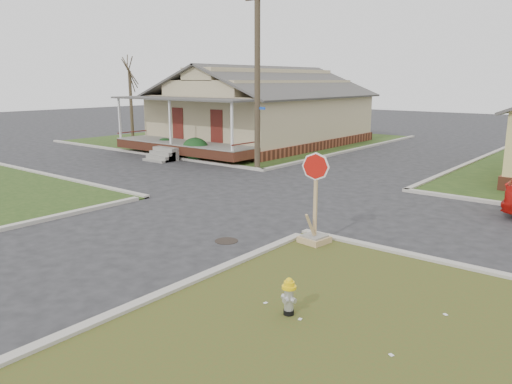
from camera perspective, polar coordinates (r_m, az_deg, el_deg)
The scene contains 11 objects.
ground at distance 15.62m, azimuth -8.18°, elevation -3.54°, with size 120.00×120.00×0.00m, color #252527.
verge_far_left at distance 37.29m, azimuth -1.73°, elevation 6.06°, with size 19.00×19.00×0.05m, color #253F16.
curbs at distance 19.26m, azimuth 2.69°, elevation -0.32°, with size 80.00×40.00×0.12m, color #B1AB9F, non-canonical shape.
manhole at distance 13.80m, azimuth -3.40°, elevation -5.60°, with size 0.64×0.64×0.01m, color black.
corner_house at distance 34.18m, azimuth 0.68°, elevation 9.25°, with size 10.10×15.50×5.30m.
utility_pole at distance 24.42m, azimuth 0.15°, elevation 13.47°, with size 1.80×0.28×9.00m.
tree_far_left at distance 36.58m, azimuth -14.07°, elevation 9.45°, with size 0.22×0.22×4.90m, color #3D3223.
fire_hydrant at distance 9.45m, azimuth 3.79°, elevation -11.59°, with size 0.27×0.27×0.73m.
stop_sign at distance 13.44m, azimuth 6.72°, elevation -3.60°, with size 0.70×0.68×2.46m.
hedge_left at distance 30.23m, azimuth -10.37°, elevation 5.27°, with size 1.27×1.04×0.97m, color #143717.
hedge_right at distance 27.67m, azimuth -6.94°, elevation 4.92°, with size 1.52×1.25×1.16m, color #143717.
Camera 1 is at (11.01, -10.20, 4.33)m, focal length 35.00 mm.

